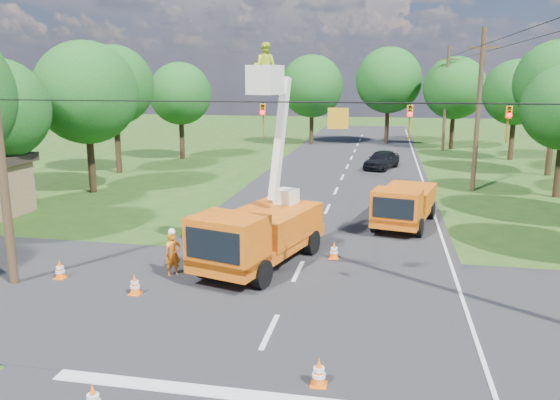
% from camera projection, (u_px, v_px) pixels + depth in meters
% --- Properties ---
extents(ground, '(140.00, 140.00, 0.00)m').
position_uv_depth(ground, '(336.00, 192.00, 34.43)').
color(ground, '#224615').
rests_on(ground, ground).
extents(road_main, '(12.00, 100.00, 0.06)m').
position_uv_depth(road_main, '(336.00, 192.00, 34.43)').
color(road_main, black).
rests_on(road_main, ground).
extents(road_cross, '(56.00, 10.00, 0.07)m').
position_uv_depth(road_cross, '(283.00, 305.00, 17.19)').
color(road_cross, black).
rests_on(road_cross, ground).
extents(stop_bar, '(9.00, 0.45, 0.02)m').
position_uv_depth(stop_bar, '(240.00, 397.00, 12.21)').
color(stop_bar, silver).
rests_on(stop_bar, ground).
extents(edge_line, '(0.12, 90.00, 0.02)m').
position_uv_depth(edge_line, '(427.00, 195.00, 33.39)').
color(edge_line, silver).
rests_on(edge_line, ground).
extents(bucket_truck, '(4.13, 6.95, 8.23)m').
position_uv_depth(bucket_truck, '(259.00, 223.00, 20.31)').
color(bucket_truck, '#E05F0F').
rests_on(bucket_truck, ground).
extents(second_truck, '(3.26, 6.00, 2.13)m').
position_uv_depth(second_truck, '(404.00, 204.00, 26.04)').
color(second_truck, '#E05F0F').
rests_on(second_truck, ground).
extents(ground_worker, '(0.69, 0.69, 1.62)m').
position_uv_depth(ground_worker, '(173.00, 254.00, 19.56)').
color(ground_worker, orange).
rests_on(ground_worker, ground).
extents(distant_car, '(3.13, 4.72, 1.49)m').
position_uv_depth(distant_car, '(382.00, 160.00, 42.89)').
color(distant_car, black).
rests_on(distant_car, ground).
extents(traffic_cone_0, '(0.38, 0.38, 0.71)m').
position_uv_depth(traffic_cone_0, '(93.00, 400.00, 11.47)').
color(traffic_cone_0, '#FF610D').
rests_on(traffic_cone_0, ground).
extents(traffic_cone_1, '(0.38, 0.38, 0.71)m').
position_uv_depth(traffic_cone_1, '(319.00, 372.00, 12.54)').
color(traffic_cone_1, '#FF610D').
rests_on(traffic_cone_1, ground).
extents(traffic_cone_2, '(0.38, 0.38, 0.71)m').
position_uv_depth(traffic_cone_2, '(334.00, 251.00, 21.44)').
color(traffic_cone_2, '#FF610D').
rests_on(traffic_cone_2, ground).
extents(traffic_cone_3, '(0.38, 0.38, 0.71)m').
position_uv_depth(traffic_cone_3, '(390.00, 220.00, 26.06)').
color(traffic_cone_3, '#FF610D').
rests_on(traffic_cone_3, ground).
extents(traffic_cone_4, '(0.38, 0.38, 0.71)m').
position_uv_depth(traffic_cone_4, '(135.00, 285.00, 17.88)').
color(traffic_cone_4, '#FF610D').
rests_on(traffic_cone_4, ground).
extents(traffic_cone_5, '(0.38, 0.38, 0.71)m').
position_uv_depth(traffic_cone_5, '(60.00, 270.00, 19.30)').
color(traffic_cone_5, '#FF610D').
rests_on(traffic_cone_5, ground).
extents(traffic_cone_7, '(0.38, 0.38, 0.71)m').
position_uv_depth(traffic_cone_7, '(428.00, 204.00, 29.38)').
color(traffic_cone_7, '#FF610D').
rests_on(traffic_cone_7, ground).
extents(pole_right_mid, '(1.80, 0.30, 10.00)m').
position_uv_depth(pole_right_mid, '(478.00, 110.00, 33.66)').
color(pole_right_mid, '#4C3823').
rests_on(pole_right_mid, ground).
extents(pole_right_far, '(1.80, 0.30, 10.00)m').
position_uv_depth(pole_right_far, '(446.00, 98.00, 52.82)').
color(pole_right_far, '#4C3823').
rests_on(pole_right_far, ground).
extents(pole_left, '(0.30, 0.30, 9.00)m').
position_uv_depth(pole_left, '(1.00, 155.00, 17.98)').
color(pole_left, '#4C3823').
rests_on(pole_left, ground).
extents(signal_span, '(18.00, 0.29, 1.07)m').
position_uv_depth(signal_span, '(360.00, 118.00, 15.49)').
color(signal_span, black).
rests_on(signal_span, ground).
extents(tree_left_d, '(6.20, 6.20, 9.24)m').
position_uv_depth(tree_left_d, '(86.00, 93.00, 33.03)').
color(tree_left_d, '#382616').
rests_on(tree_left_d, ground).
extents(tree_left_e, '(5.80, 5.80, 9.41)m').
position_uv_depth(tree_left_e, '(114.00, 85.00, 39.99)').
color(tree_left_e, '#382616').
rests_on(tree_left_e, ground).
extents(tree_left_f, '(5.40, 5.40, 8.40)m').
position_uv_depth(tree_left_f, '(180.00, 94.00, 47.46)').
color(tree_left_f, '#382616').
rests_on(tree_left_f, ground).
extents(tree_right_d, '(6.00, 6.00, 9.70)m').
position_uv_depth(tree_right_d, '(557.00, 83.00, 38.85)').
color(tree_right_d, '#382616').
rests_on(tree_right_d, ground).
extents(tree_right_e, '(5.60, 5.60, 8.63)m').
position_uv_depth(tree_right_e, '(516.00, 92.00, 46.89)').
color(tree_right_e, '#382616').
rests_on(tree_right_e, ground).
extents(tree_far_a, '(6.60, 6.60, 9.50)m').
position_uv_depth(tree_far_a, '(312.00, 86.00, 57.98)').
color(tree_far_a, '#382616').
rests_on(tree_far_a, ground).
extents(tree_far_b, '(7.00, 7.00, 10.32)m').
position_uv_depth(tree_far_b, '(389.00, 80.00, 58.27)').
color(tree_far_b, '#382616').
rests_on(tree_far_b, ground).
extents(tree_far_c, '(6.20, 6.20, 9.18)m').
position_uv_depth(tree_far_c, '(455.00, 88.00, 54.34)').
color(tree_far_c, '#382616').
rests_on(tree_far_c, ground).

